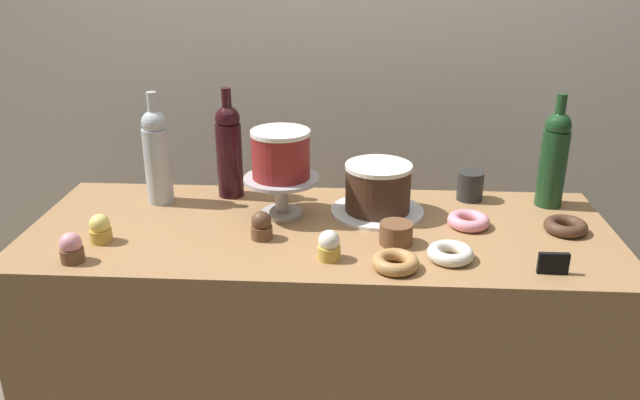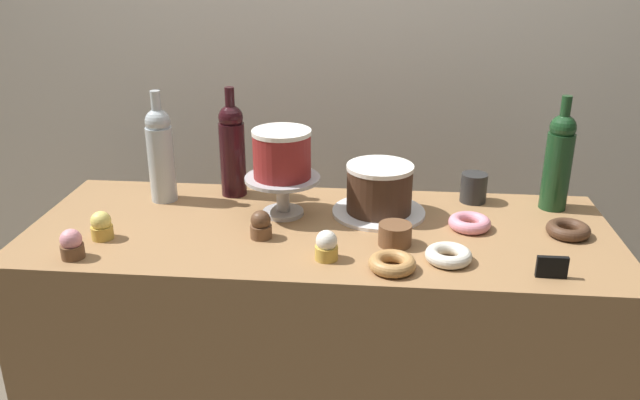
% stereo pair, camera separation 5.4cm
% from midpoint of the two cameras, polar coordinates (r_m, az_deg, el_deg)
% --- Properties ---
extents(back_wall, '(6.00, 0.05, 2.60)m').
position_cam_midpoint_polar(back_wall, '(2.48, 2.61, 14.12)').
color(back_wall, silver).
rests_on(back_wall, ground_plane).
extents(display_counter, '(1.55, 0.60, 0.92)m').
position_cam_midpoint_polar(display_counter, '(1.98, 0.81, -14.65)').
color(display_counter, '#997047').
rests_on(display_counter, ground_plane).
extents(cake_stand_pedestal, '(0.21, 0.21, 0.11)m').
position_cam_midpoint_polar(cake_stand_pedestal, '(1.80, -2.42, 0.98)').
color(cake_stand_pedestal, '#B2B2B7').
rests_on(cake_stand_pedestal, display_counter).
extents(white_layer_cake, '(0.16, 0.16, 0.13)m').
position_cam_midpoint_polar(white_layer_cake, '(1.77, -2.47, 4.07)').
color(white_layer_cake, maroon).
rests_on(white_layer_cake, cake_stand_pedestal).
extents(silver_serving_platter, '(0.26, 0.26, 0.01)m').
position_cam_midpoint_polar(silver_serving_platter, '(1.84, 5.97, -1.05)').
color(silver_serving_platter, white).
rests_on(silver_serving_platter, display_counter).
extents(chocolate_round_cake, '(0.18, 0.18, 0.13)m').
position_cam_midpoint_polar(chocolate_round_cake, '(1.81, 6.06, 1.05)').
color(chocolate_round_cake, '#3D2619').
rests_on(chocolate_round_cake, silver_serving_platter).
extents(wine_bottle_green, '(0.08, 0.08, 0.33)m').
position_cam_midpoint_polar(wine_bottle_green, '(1.95, 20.85, 3.29)').
color(wine_bottle_green, '#193D1E').
rests_on(wine_bottle_green, display_counter).
extents(wine_bottle_clear, '(0.08, 0.08, 0.33)m').
position_cam_midpoint_polar(wine_bottle_clear, '(1.93, -12.97, 4.02)').
color(wine_bottle_clear, '#B2BCC1').
rests_on(wine_bottle_clear, display_counter).
extents(wine_bottle_dark_red, '(0.08, 0.08, 0.33)m').
position_cam_midpoint_polar(wine_bottle_dark_red, '(1.94, -6.88, 4.50)').
color(wine_bottle_dark_red, black).
rests_on(wine_bottle_dark_red, display_counter).
extents(cupcake_chocolate, '(0.06, 0.06, 0.07)m').
position_cam_midpoint_polar(cupcake_chocolate, '(1.68, -4.27, -2.20)').
color(cupcake_chocolate, brown).
rests_on(cupcake_chocolate, display_counter).
extents(cupcake_lemon, '(0.06, 0.06, 0.07)m').
position_cam_midpoint_polar(cupcake_lemon, '(1.75, -17.71, -2.18)').
color(cupcake_lemon, gold).
rests_on(cupcake_lemon, display_counter).
extents(cupcake_strawberry, '(0.06, 0.06, 0.07)m').
position_cam_midpoint_polar(cupcake_strawberry, '(1.67, -20.00, -3.68)').
color(cupcake_strawberry, brown).
rests_on(cupcake_strawberry, display_counter).
extents(cupcake_vanilla, '(0.06, 0.06, 0.07)m').
position_cam_midpoint_polar(cupcake_vanilla, '(1.56, 1.56, -4.03)').
color(cupcake_vanilla, gold).
rests_on(cupcake_vanilla, display_counter).
extents(donut_sugar, '(0.11, 0.11, 0.03)m').
position_cam_midpoint_polar(donut_sugar, '(1.60, 12.11, -4.75)').
color(donut_sugar, silver).
rests_on(donut_sugar, display_counter).
extents(donut_chocolate, '(0.11, 0.11, 0.03)m').
position_cam_midpoint_polar(donut_chocolate, '(1.82, 21.65, -2.43)').
color(donut_chocolate, '#472D1E').
rests_on(donut_chocolate, display_counter).
extents(donut_maple, '(0.11, 0.11, 0.03)m').
position_cam_midpoint_polar(donut_maple, '(1.53, 7.33, -5.52)').
color(donut_maple, '#B27F47').
rests_on(donut_maple, display_counter).
extents(donut_pink, '(0.11, 0.11, 0.03)m').
position_cam_midpoint_polar(donut_pink, '(1.78, 13.78, -1.95)').
color(donut_pink, pink).
rests_on(donut_pink, display_counter).
extents(cookie_stack, '(0.08, 0.08, 0.05)m').
position_cam_midpoint_polar(cookie_stack, '(1.65, 7.50, -3.01)').
color(cookie_stack, brown).
rests_on(cookie_stack, display_counter).
extents(price_sign_chalkboard, '(0.07, 0.01, 0.05)m').
position_cam_midpoint_polar(price_sign_chalkboard, '(1.58, 20.53, -5.51)').
color(price_sign_chalkboard, black).
rests_on(price_sign_chalkboard, display_counter).
extents(coffee_cup_ceramic, '(0.08, 0.08, 0.08)m').
position_cam_midpoint_polar(coffee_cup_ceramic, '(1.96, 14.04, 1.05)').
color(coffee_cup_ceramic, '#282828').
rests_on(coffee_cup_ceramic, display_counter).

